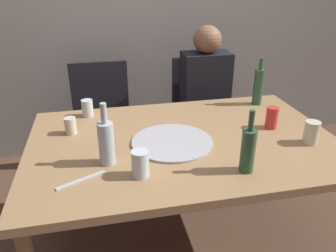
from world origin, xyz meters
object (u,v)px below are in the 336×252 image
(wine_bottle, at_px, (258,86))
(soda_can, at_px, (272,118))
(beer_bottle, at_px, (248,149))
(table_knife, at_px, (81,180))
(pizza_tray, at_px, (172,142))
(tumbler_far, at_px, (311,133))
(chair_right, at_px, (202,107))
(guest_in_sweater, at_px, (208,98))
(tumbler_near, at_px, (140,164))
(short_glass, at_px, (87,108))
(wine_glass, at_px, (70,126))
(dining_table, at_px, (183,150))
(water_bottle, at_px, (106,142))
(chair_left, at_px, (102,115))

(wine_bottle, distance_m, soda_can, 0.37)
(beer_bottle, relative_size, table_knife, 1.31)
(pizza_tray, distance_m, tumbler_far, 0.70)
(chair_right, relative_size, guest_in_sweater, 0.77)
(beer_bottle, distance_m, table_knife, 0.72)
(beer_bottle, height_order, guest_in_sweater, guest_in_sweater)
(tumbler_near, bearing_deg, chair_right, 61.30)
(table_knife, bearing_deg, soda_can, 171.12)
(short_glass, relative_size, guest_in_sweater, 0.09)
(tumbler_far, distance_m, table_knife, 1.14)
(wine_bottle, xyz_separation_m, guest_in_sweater, (-0.20, 0.38, -0.21))
(beer_bottle, bearing_deg, tumbler_far, 21.95)
(tumbler_near, xyz_separation_m, soda_can, (0.78, 0.32, 0.00))
(soda_can, height_order, chair_right, chair_right)
(pizza_tray, height_order, wine_glass, wine_glass)
(tumbler_near, distance_m, chair_right, 1.41)
(dining_table, distance_m, soda_can, 0.53)
(wine_glass, relative_size, table_knife, 0.42)
(water_bottle, relative_size, wine_glass, 3.20)
(beer_bottle, bearing_deg, guest_in_sweater, 79.56)
(chair_right, xyz_separation_m, guest_in_sweater, (0.00, -0.15, 0.13))
(beer_bottle, relative_size, tumbler_far, 2.42)
(tumbler_near, relative_size, soda_can, 0.98)
(water_bottle, height_order, chair_left, water_bottle)
(beer_bottle, distance_m, tumbler_near, 0.46)
(water_bottle, bearing_deg, soda_can, 11.66)
(short_glass, bearing_deg, chair_right, 29.75)
(pizza_tray, bearing_deg, wine_bottle, 32.16)
(tumbler_far, bearing_deg, pizza_tray, 167.88)
(dining_table, distance_m, wine_bottle, 0.74)
(wine_glass, relative_size, short_glass, 0.90)
(wine_bottle, bearing_deg, chair_right, 110.36)
(pizza_tray, xyz_separation_m, guest_in_sweater, (0.47, 0.80, -0.09))
(wine_glass, relative_size, chair_right, 0.10)
(water_bottle, distance_m, wine_glass, 0.40)
(short_glass, relative_size, table_knife, 0.46)
(water_bottle, relative_size, chair_right, 0.33)
(water_bottle, bearing_deg, wine_glass, 117.07)
(wine_bottle, relative_size, guest_in_sweater, 0.26)
(soda_can, relative_size, guest_in_sweater, 0.10)
(soda_can, bearing_deg, wine_bottle, 76.42)
(short_glass, bearing_deg, wine_bottle, -1.50)
(tumbler_near, bearing_deg, beer_bottle, -7.17)
(wine_bottle, distance_m, tumbler_far, 0.57)
(pizza_tray, height_order, tumbler_far, tumbler_far)
(wine_glass, bearing_deg, short_glass, 68.31)
(soda_can, bearing_deg, table_knife, -163.21)
(wine_bottle, height_order, tumbler_near, wine_bottle)
(wine_bottle, relative_size, soda_can, 2.50)
(wine_bottle, height_order, wine_glass, wine_bottle)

